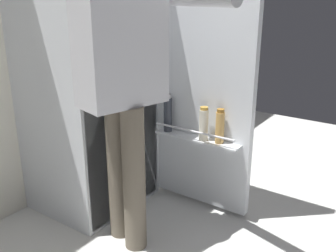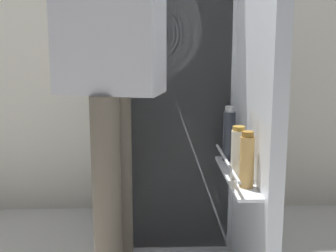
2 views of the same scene
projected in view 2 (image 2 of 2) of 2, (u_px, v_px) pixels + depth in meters
refrigerator at (167, 61)px, 2.31m from camera, size 0.72×1.24×1.81m
person at (112, 54)px, 1.87m from camera, size 0.54×0.78×1.60m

